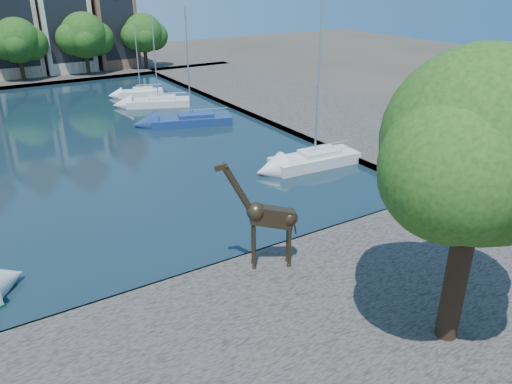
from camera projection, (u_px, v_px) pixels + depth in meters
The scene contains 16 objects.
ground at pixel (166, 288), 22.25m from camera, with size 160.00×160.00×0.00m, color #38332B.
water_basin at pixel (53, 143), 40.87m from camera, with size 38.00×50.00×0.08m, color black.
far_quay at pixel (1, 77), 65.64m from camera, with size 60.00×16.00×0.50m, color #544E49.
right_quay at pixel (299, 102), 52.85m from camera, with size 14.00×52.00×0.50m, color #544E49.
plane_tree at pixel (483, 153), 15.82m from camera, with size 8.32×6.40×10.62m.
townhouse_east_inner at pixel (6, 16), 63.56m from camera, with size 5.94×9.18×15.79m.
townhouse_east_mid at pixel (59, 11), 66.55m from camera, with size 6.43×9.18×16.65m.
townhouse_east_end at pixel (108, 17), 70.08m from camera, with size 5.44×9.18×14.43m.
far_tree_mid_east at pixel (18, 42), 60.40m from camera, with size 7.02×5.40×7.52m.
far_tree_east at pixel (85, 37), 64.21m from camera, with size 7.54×5.80×7.84m.
far_tree_far_east at pixel (144, 34), 68.13m from camera, with size 6.76×5.20×7.36m.
giraffe_statue at pixel (266, 216), 22.09m from camera, with size 3.37×1.84×5.09m.
sailboat_right_a at pixel (315, 157), 35.83m from camera, with size 6.73×2.77×12.44m.
sailboat_right_b at pixel (191, 118), 45.65m from camera, with size 7.70×4.69×10.16m.
sailboat_right_c at pixel (158, 101), 51.86m from camera, with size 6.79×4.54×9.08m.
sailboat_right_d at pixel (140, 91), 56.02m from camera, with size 5.21×3.03×8.45m.
Camera 1 is at (-6.40, -17.92, 12.94)m, focal length 35.00 mm.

